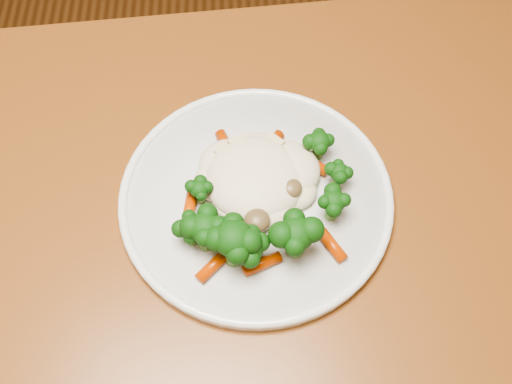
# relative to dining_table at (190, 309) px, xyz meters

# --- Properties ---
(dining_table) EXTENTS (1.15, 0.83, 0.75)m
(dining_table) POSITION_rel_dining_table_xyz_m (0.00, 0.00, 0.00)
(dining_table) COLOR brown
(dining_table) RESTS_ON ground
(plate) EXTENTS (0.29, 0.29, 0.01)m
(plate) POSITION_rel_dining_table_xyz_m (0.08, 0.08, 0.12)
(plate) COLOR silver
(plate) RESTS_ON dining_table
(meal) EXTENTS (0.19, 0.18, 0.06)m
(meal) POSITION_rel_dining_table_xyz_m (0.08, 0.06, 0.15)
(meal) COLOR beige
(meal) RESTS_ON plate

